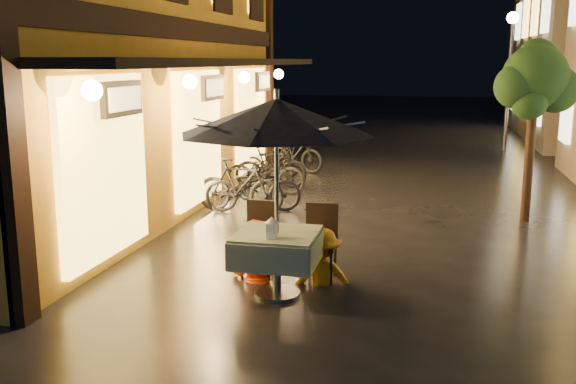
% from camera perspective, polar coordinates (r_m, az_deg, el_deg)
% --- Properties ---
extents(ground, '(90.00, 90.00, 0.00)m').
position_cam_1_polar(ground, '(7.65, 6.39, -9.75)').
color(ground, black).
rests_on(ground, ground).
extents(west_building, '(5.90, 11.40, 7.40)m').
position_cam_1_polar(west_building, '(12.86, -18.17, 15.22)').
color(west_building, gold).
rests_on(west_building, ground).
extents(street_tree, '(1.43, 1.20, 3.15)m').
position_cam_1_polar(street_tree, '(11.73, 21.16, 9.10)').
color(street_tree, black).
rests_on(street_tree, ground).
extents(streetlamp_far, '(0.36, 0.36, 4.23)m').
position_cam_1_polar(streetlamp_far, '(21.21, 19.16, 11.36)').
color(streetlamp_far, '#59595E').
rests_on(streetlamp_far, ground).
extents(cafe_table, '(0.99, 0.99, 0.78)m').
position_cam_1_polar(cafe_table, '(7.65, -0.99, -5.02)').
color(cafe_table, '#59595E').
rests_on(cafe_table, ground).
extents(patio_umbrella, '(2.31, 2.31, 2.46)m').
position_cam_1_polar(patio_umbrella, '(7.36, -1.03, 6.71)').
color(patio_umbrella, '#59595E').
rests_on(patio_umbrella, ground).
extents(cafe_chair_left, '(0.42, 0.42, 0.97)m').
position_cam_1_polar(cafe_chair_left, '(8.45, -2.45, -3.77)').
color(cafe_chair_left, black).
rests_on(cafe_chair_left, ground).
extents(cafe_chair_right, '(0.42, 0.42, 0.97)m').
position_cam_1_polar(cafe_chair_right, '(8.28, 2.92, -4.09)').
color(cafe_chair_right, black).
rests_on(cafe_chair_right, ground).
extents(table_lantern, '(0.16, 0.16, 0.25)m').
position_cam_1_polar(table_lantern, '(7.33, -1.45, -3.08)').
color(table_lantern, white).
rests_on(table_lantern, cafe_table).
extents(person_orange, '(0.79, 0.64, 1.51)m').
position_cam_1_polar(person_orange, '(8.25, -2.87, -2.57)').
color(person_orange, '#ED3C05').
rests_on(person_orange, ground).
extents(person_yellow, '(1.00, 0.75, 1.37)m').
position_cam_1_polar(person_yellow, '(8.07, 3.05, -3.43)').
color(person_yellow, orange).
rests_on(person_yellow, ground).
extents(bicycle_0, '(1.88, 1.07, 0.93)m').
position_cam_1_polar(bicycle_0, '(11.95, -3.11, 0.45)').
color(bicycle_0, black).
rests_on(bicycle_0, ground).
extents(bicycle_1, '(1.72, 0.59, 1.01)m').
position_cam_1_polar(bicycle_1, '(11.87, -4.31, 0.55)').
color(bicycle_1, black).
rests_on(bicycle_1, ground).
extents(bicycle_2, '(1.78, 0.71, 0.92)m').
position_cam_1_polar(bicycle_2, '(13.65, -2.03, 1.83)').
color(bicycle_2, black).
rests_on(bicycle_2, ground).
extents(bicycle_3, '(1.63, 0.75, 0.94)m').
position_cam_1_polar(bicycle_3, '(14.17, -1.57, 2.24)').
color(bicycle_3, black).
rests_on(bicycle_3, ground).
extents(bicycle_4, '(1.83, 1.16, 0.91)m').
position_cam_1_polar(bicycle_4, '(14.70, -1.22, 2.52)').
color(bicycle_4, black).
rests_on(bicycle_4, ground).
extents(bicycle_5, '(1.66, 1.02, 0.97)m').
position_cam_1_polar(bicycle_5, '(16.23, 0.63, 3.49)').
color(bicycle_5, black).
rests_on(bicycle_5, ground).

